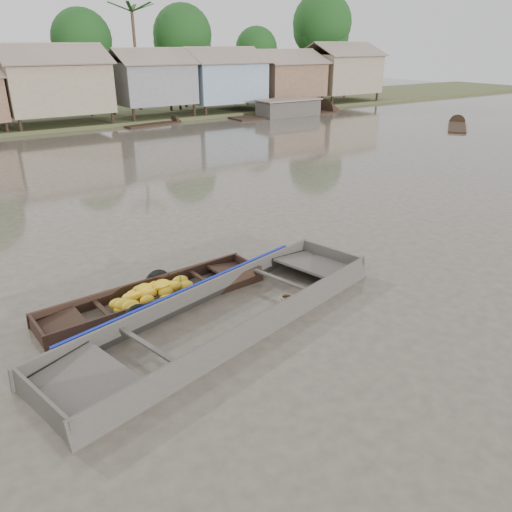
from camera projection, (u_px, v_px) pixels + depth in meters
ground at (293, 309)px, 10.99m from camera, size 120.00×120.00×0.00m
riverbank at (53, 78)px, 35.60m from camera, size 120.00×12.47×10.22m
banana_boat at (153, 298)px, 11.19m from camera, size 5.31×1.59×0.72m
viewer_boat at (223, 319)px, 10.45m from camera, size 8.25×3.88×0.64m
distant_boats at (267, 116)px, 37.74m from camera, size 48.70×15.48×1.38m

